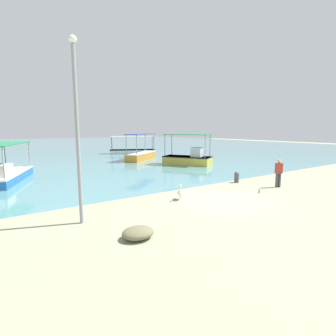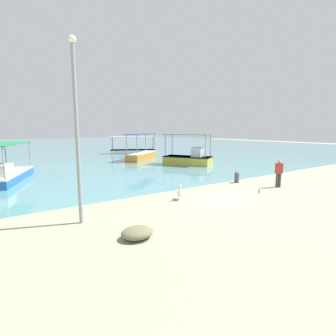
{
  "view_description": "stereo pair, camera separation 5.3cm",
  "coord_description": "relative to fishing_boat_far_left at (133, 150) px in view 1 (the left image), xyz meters",
  "views": [
    {
      "loc": [
        -9.45,
        -8.89,
        3.52
      ],
      "look_at": [
        -0.56,
        3.93,
        1.17
      ],
      "focal_mm": 28.0,
      "sensor_mm": 36.0,
      "label": 1
    },
    {
      "loc": [
        -9.41,
        -8.92,
        3.52
      ],
      "look_at": [
        -0.56,
        3.93,
        1.17
      ],
      "focal_mm": 28.0,
      "sensor_mm": 36.0,
      "label": 2
    }
  ],
  "objects": [
    {
      "name": "ground",
      "position": [
        -7.71,
        -24.74,
        -0.48
      ],
      "size": [
        120.0,
        120.0,
        0.0
      ],
      "primitive_type": "plane",
      "color": "gray"
    },
    {
      "name": "harbor_water",
      "position": [
        -7.71,
        23.26,
        -0.47
      ],
      "size": [
        110.0,
        90.0,
        0.0
      ],
      "primitive_type": "cube",
      "color": "teal",
      "rests_on": "ground"
    },
    {
      "name": "fishing_boat_far_left",
      "position": [
        0.0,
        0.0,
        0.0
      ],
      "size": [
        6.45,
        4.22,
        2.44
      ],
      "color": "white",
      "rests_on": "harbor_water"
    },
    {
      "name": "fishing_boat_near_right",
      "position": [
        -0.86,
        -13.69,
        0.19
      ],
      "size": [
        4.11,
        5.0,
        2.97
      ],
      "color": "gold",
      "rests_on": "harbor_water"
    },
    {
      "name": "fishing_boat_far_right",
      "position": [
        -2.65,
        -7.36,
        0.11
      ],
      "size": [
        5.51,
        4.79,
        2.92
      ],
      "color": "orange",
      "rests_on": "harbor_water"
    },
    {
      "name": "fishing_boat_center",
      "position": [
        -16.32,
        -13.35,
        0.08
      ],
      "size": [
        4.01,
        6.51,
        2.54
      ],
      "color": "#2766B1",
      "rests_on": "harbor_water"
    },
    {
      "name": "pelican",
      "position": [
        -9.42,
        -23.53,
        -0.1
      ],
      "size": [
        0.56,
        0.71,
        0.8
      ],
      "color": "#E0997A",
      "rests_on": "ground"
    },
    {
      "name": "lamp_post",
      "position": [
        -14.44,
        -24.01,
        3.23
      ],
      "size": [
        0.28,
        0.28,
        6.67
      ],
      "color": "gray",
      "rests_on": "ground"
    },
    {
      "name": "mooring_bollard",
      "position": [
        -3.79,
        -22.29,
        -0.09
      ],
      "size": [
        0.31,
        0.31,
        0.72
      ],
      "color": "#47474C",
      "rests_on": "ground"
    },
    {
      "name": "fisherman_standing",
      "position": [
        -2.82,
        -24.66,
        0.43
      ],
      "size": [
        0.45,
        0.36,
        1.69
      ],
      "color": "#434348",
      "rests_on": "ground"
    },
    {
      "name": "net_pile",
      "position": [
        -13.37,
        -26.47,
        -0.29
      ],
      "size": [
        1.06,
        0.9,
        0.38
      ],
      "primitive_type": "ellipsoid",
      "color": "#6E6849",
      "rests_on": "ground"
    },
    {
      "name": "glass_bottle",
      "position": [
        -5.01,
        -24.94,
        -0.37
      ],
      "size": [
        0.07,
        0.07,
        0.27
      ],
      "color": "#3F7F4C",
      "rests_on": "ground"
    }
  ]
}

